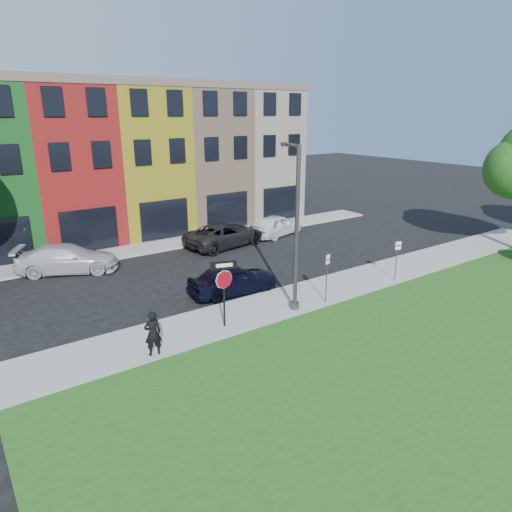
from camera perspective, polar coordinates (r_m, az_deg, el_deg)
ground at (r=19.19m, az=9.29°, el=-8.81°), size 120.00×120.00×0.00m
sidewalk_near at (r=22.40m, az=7.67°, el=-4.58°), size 40.00×3.00×0.12m
sidewalk_far at (r=29.86m, az=-15.53°, el=0.61°), size 40.00×2.40×0.12m
rowhouse_block at (r=34.88m, az=-18.97°, el=10.96°), size 30.00×10.12×10.00m
stop_sign at (r=18.04m, az=-4.04°, el=-3.04°), size 1.00×0.38×2.79m
man at (r=16.79m, az=-12.77°, el=-9.40°), size 0.70×0.54×1.68m
sedan_near at (r=22.02m, az=-2.92°, el=-2.93°), size 2.31×4.58×1.49m
parked_car_silver at (r=27.01m, az=-22.50°, el=-0.31°), size 6.18×6.97×1.55m
parked_car_dark at (r=29.92m, az=-3.90°, el=2.68°), size 4.44×6.45×1.56m
parked_car_white at (r=32.47m, az=2.58°, el=3.87°), size 4.14×5.41×1.52m
street_lamp at (r=19.48m, az=4.91°, el=3.43°), size 1.24×2.44×7.11m
parking_sign_a at (r=20.79m, az=8.87°, el=-1.92°), size 0.31×0.13×2.37m
parking_sign_b at (r=24.31m, az=17.22°, el=0.10°), size 0.30×0.15×2.17m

